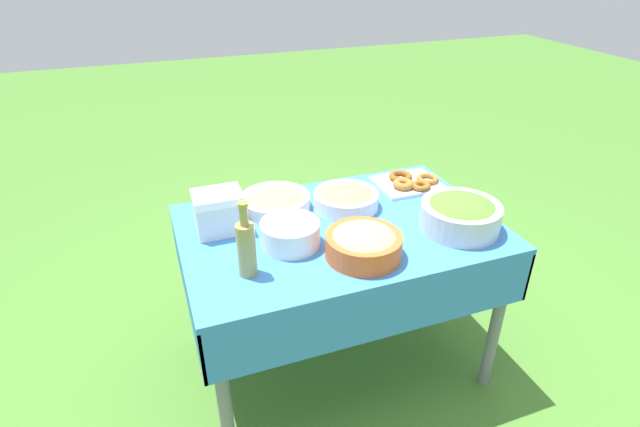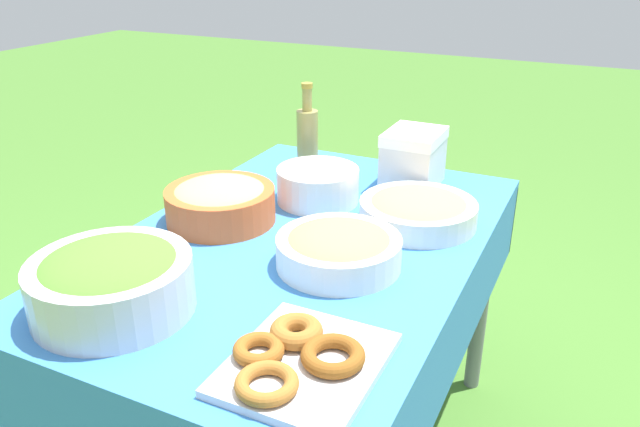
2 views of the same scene
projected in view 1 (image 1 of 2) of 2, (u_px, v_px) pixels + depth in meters
ground_plane at (336, 359)px, 2.41m from camera, size 14.00×14.00×0.00m
picnic_table at (339, 247)px, 2.09m from camera, size 1.28×0.84×0.75m
salad_bowl at (461, 214)px, 1.99m from camera, size 0.32×0.32×0.13m
pasta_bowl at (363, 243)px, 1.82m from camera, size 0.28×0.28×0.11m
donut_platter at (409, 182)px, 2.36m from camera, size 0.31×0.25×0.05m
plate_stack at (290, 234)px, 1.90m from camera, size 0.23×0.23×0.10m
olive_oil_bottle at (246, 247)px, 1.70m from camera, size 0.07×0.07×0.28m
bread_bowl at (275, 201)px, 2.15m from camera, size 0.30×0.30×0.08m
fruit_bowl at (346, 198)px, 2.16m from camera, size 0.28×0.28×0.09m
cooler_box at (219, 212)px, 1.97m from camera, size 0.19×0.15×0.17m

